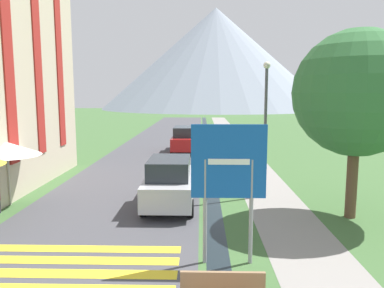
# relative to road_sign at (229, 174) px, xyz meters

# --- Properties ---
(ground_plane) EXTENTS (160.00, 160.00, 0.00)m
(ground_plane) POSITION_rel_road_sign_xyz_m (-1.42, 15.79, -2.26)
(ground_plane) COLOR #3D6033
(road) EXTENTS (6.40, 60.00, 0.01)m
(road) POSITION_rel_road_sign_xyz_m (-3.92, 25.79, -2.25)
(road) COLOR #424247
(road) RESTS_ON ground_plane
(footpath) EXTENTS (2.20, 60.00, 0.01)m
(footpath) POSITION_rel_road_sign_xyz_m (2.18, 25.79, -2.25)
(footpath) COLOR gray
(footpath) RESTS_ON ground_plane
(drainage_channel) EXTENTS (0.60, 60.00, 0.00)m
(drainage_channel) POSITION_rel_road_sign_xyz_m (-0.22, 25.79, -2.25)
(drainage_channel) COLOR black
(drainage_channel) RESTS_ON ground_plane
(crosswalk_marking) EXTENTS (5.44, 2.54, 0.01)m
(crosswalk_marking) POSITION_rel_road_sign_xyz_m (-3.92, -0.32, -2.25)
(crosswalk_marking) COLOR yellow
(crosswalk_marking) RESTS_ON ground_plane
(mountain_distant) EXTENTS (61.12, 61.12, 26.79)m
(mountain_distant) POSITION_rel_road_sign_xyz_m (3.12, 94.69, 11.14)
(mountain_distant) COLOR gray
(mountain_distant) RESTS_ON ground_plane
(road_sign) EXTENTS (1.81, 0.11, 3.45)m
(road_sign) POSITION_rel_road_sign_xyz_m (0.00, 0.00, 0.00)
(road_sign) COLOR gray
(road_sign) RESTS_ON ground_plane
(parked_car_near) EXTENTS (1.82, 4.14, 1.82)m
(parked_car_near) POSITION_rel_road_sign_xyz_m (-1.82, 4.70, -1.35)
(parked_car_near) COLOR #B2B2B7
(parked_car_near) RESTS_ON ground_plane
(parked_car_far) EXTENTS (1.83, 4.50, 1.82)m
(parked_car_far) POSITION_rel_road_sign_xyz_m (-1.85, 17.69, -1.34)
(parked_car_far) COLOR #A31919
(parked_car_far) RESTS_ON ground_plane
(cafe_chair_far_right) EXTENTS (0.40, 0.40, 0.85)m
(cafe_chair_far_right) POSITION_rel_road_sign_xyz_m (-8.12, 5.72, -1.74)
(cafe_chair_far_right) COLOR black
(cafe_chair_far_right) RESTS_ON ground_plane
(cafe_umbrella_middle_white) EXTENTS (2.42, 2.42, 2.39)m
(cafe_umbrella_middle_white) POSITION_rel_road_sign_xyz_m (-7.85, 4.68, -0.12)
(cafe_umbrella_middle_white) COLOR #B7B2A8
(cafe_umbrella_middle_white) RESTS_ON ground_plane
(streetlamp) EXTENTS (0.28, 0.28, 5.40)m
(streetlamp) POSITION_rel_road_sign_xyz_m (1.88, 6.05, 0.93)
(streetlamp) COLOR #515156
(streetlamp) RESTS_ON ground_plane
(tree_by_path) EXTENTS (4.14, 4.14, 6.25)m
(tree_by_path) POSITION_rel_road_sign_xyz_m (4.40, 3.56, 1.91)
(tree_by_path) COLOR brown
(tree_by_path) RESTS_ON ground_plane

